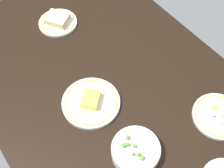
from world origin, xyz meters
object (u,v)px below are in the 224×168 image
plate_sandwich (58,21)px  plate_cheese (91,102)px  bowl_peas (136,151)px  plate_eggs (218,116)px

plate_sandwich → plate_cheese: bearing=165.3°
plate_cheese → plate_sandwich: size_ratio=1.26×
bowl_peas → plate_sandwich: size_ratio=0.95×
plate_cheese → plate_sandwich: (42.94, -11.24, 0.23)cm
plate_eggs → plate_sandwich: 77.66cm
bowl_peas → plate_eggs: bowl_peas is taller
bowl_peas → plate_cheese: bearing=2.5°
plate_cheese → plate_eggs: 45.93cm
plate_cheese → plate_eggs: plate_eggs is taller
bowl_peas → plate_sandwich: (67.38, -10.16, -1.21)cm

